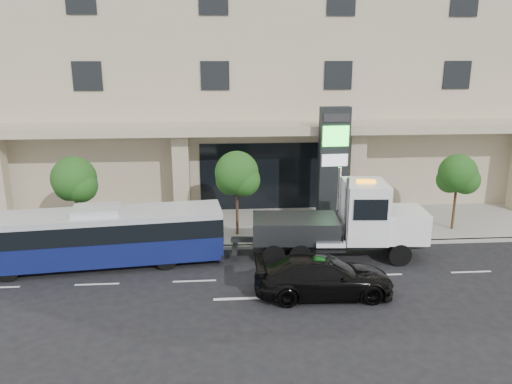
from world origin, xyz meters
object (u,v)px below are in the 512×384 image
Objects in this scene: city_bus at (98,236)px; tow_truck at (346,223)px; signage_pylon at (333,166)px; black_sedan at (324,276)px.

tow_truck is (11.18, 0.14, 0.27)m from city_bus.
tow_truck is 4.68m from signage_pylon.
tow_truck is at bearing -25.44° from black_sedan.
city_bus reaches higher than black_sedan.
black_sedan is 0.85× the size of signage_pylon.
city_bus is 2.04× the size of black_sedan.
black_sedan is at bearing -112.04° from tow_truck.
black_sedan is (9.39, -3.52, -0.62)m from city_bus.
black_sedan is (-1.79, -3.67, -0.89)m from tow_truck.
city_bus is 1.23× the size of tow_truck.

